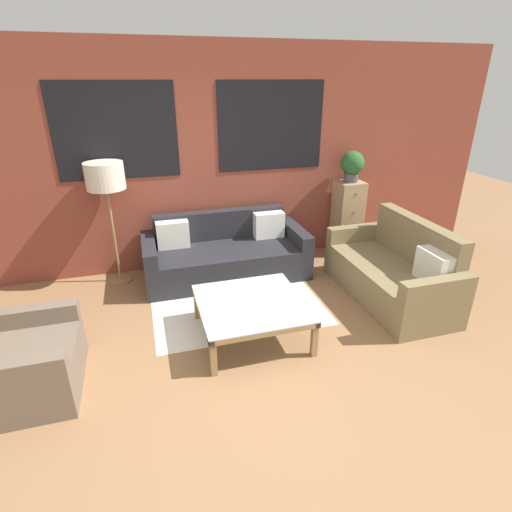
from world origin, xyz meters
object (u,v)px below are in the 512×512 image
at_px(settee_vintage, 393,273).
at_px(potted_plant, 352,165).
at_px(armchair_corner, 20,363).
at_px(coffee_table, 251,307).
at_px(drawer_cabinet, 347,218).
at_px(couch_dark, 226,255).
at_px(floor_lamp, 105,180).

distance_m(settee_vintage, potted_plant, 1.68).
bearing_deg(armchair_corner, settee_vintage, 7.47).
bearing_deg(coffee_table, drawer_cabinet, 40.94).
bearing_deg(drawer_cabinet, armchair_corner, -154.48).
bearing_deg(couch_dark, armchair_corner, -141.61).
bearing_deg(potted_plant, floor_lamp, -179.30).
height_order(couch_dark, coffee_table, couch_dark).
relative_size(settee_vintage, drawer_cabinet, 1.61).
bearing_deg(floor_lamp, armchair_corner, -111.53).
xyz_separation_m(armchair_corner, coffee_table, (2.00, 0.21, 0.06)).
bearing_deg(coffee_table, floor_lamp, 128.49).
bearing_deg(floor_lamp, potted_plant, 0.70).
xyz_separation_m(settee_vintage, potted_plant, (0.11, 1.36, 0.98)).
xyz_separation_m(floor_lamp, drawer_cabinet, (3.18, 0.04, -0.78)).
xyz_separation_m(coffee_table, floor_lamp, (-1.28, 1.61, 0.97)).
xyz_separation_m(coffee_table, potted_plant, (1.90, 1.65, 0.95)).
bearing_deg(armchair_corner, potted_plant, 25.52).
bearing_deg(drawer_cabinet, settee_vintage, -94.67).
xyz_separation_m(couch_dark, settee_vintage, (1.73, -1.13, 0.03)).
distance_m(settee_vintage, drawer_cabinet, 1.39).
distance_m(couch_dark, coffee_table, 1.41).
distance_m(couch_dark, potted_plant, 2.12).
xyz_separation_m(coffee_table, drawer_cabinet, (1.90, 1.65, 0.19)).
bearing_deg(floor_lamp, settee_vintage, -23.37).
height_order(couch_dark, floor_lamp, floor_lamp).
bearing_deg(potted_plant, couch_dark, -172.74).
bearing_deg(floor_lamp, couch_dark, -8.38).
height_order(settee_vintage, coffee_table, settee_vintage).
bearing_deg(settee_vintage, floor_lamp, 156.63).
bearing_deg(potted_plant, drawer_cabinet, -90.00).
relative_size(coffee_table, drawer_cabinet, 0.96).
bearing_deg(armchair_corner, floor_lamp, 68.47).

